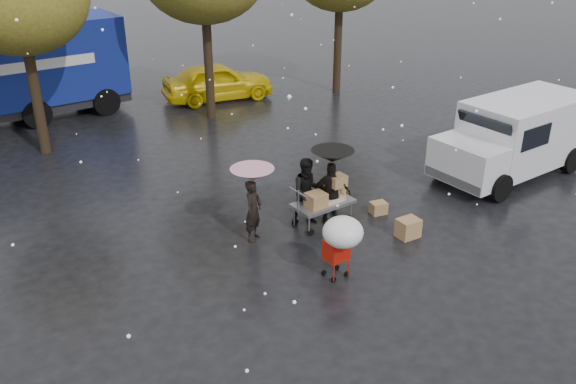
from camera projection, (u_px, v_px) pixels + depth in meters
ground at (330, 250)px, 13.91m from camera, size 90.00×90.00×0.00m
person_pink at (253, 211)px, 14.07m from camera, size 0.65×0.59×1.50m
person_middle at (308, 192)px, 14.75m from camera, size 1.01×0.92×1.70m
person_black at (331, 193)px, 14.79m from camera, size 0.98×0.88×1.60m
umbrella_pink at (252, 175)px, 13.68m from camera, size 1.00×1.00×1.81m
umbrella_black at (333, 156)px, 14.37m from camera, size 1.03×1.03×1.93m
vendor_cart at (326, 196)px, 14.82m from camera, size 1.52×0.80×1.27m
shopping_cart at (342, 235)px, 12.39m from camera, size 0.84×0.84×1.46m
white_van at (516, 136)px, 17.41m from camera, size 4.91×2.18×2.20m
blue_truck at (12, 73)px, 21.44m from camera, size 8.30×2.60×3.50m
box_ground_near at (408, 228)px, 14.39m from camera, size 0.54×0.45×0.46m
box_ground_far at (378, 208)px, 15.51m from camera, size 0.46×0.40×0.31m
yellow_taxi at (218, 81)px, 24.28m from camera, size 4.64×2.65×1.49m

